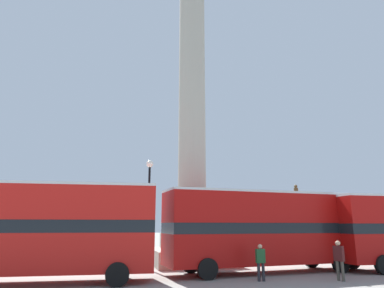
{
  "coord_description": "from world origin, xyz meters",
  "views": [
    {
      "loc": [
        -5.72,
        -22.91,
        2.52
      ],
      "look_at": [
        0.0,
        0.0,
        8.14
      ],
      "focal_mm": 32.0,
      "sensor_mm": 36.0,
      "label": 1
    }
  ],
  "objects_px": {
    "bus_b": "(40,228)",
    "bus_c": "(264,227)",
    "monument_column": "(192,127)",
    "equestrian_statue": "(299,237)",
    "pedestrian_by_plinth": "(339,258)",
    "street_lamp": "(149,205)",
    "pedestrian_near_lamp": "(261,260)"
  },
  "relations": [
    {
      "from": "pedestrian_near_lamp",
      "to": "bus_b",
      "type": "bearing_deg",
      "value": 168.58
    },
    {
      "from": "street_lamp",
      "to": "pedestrian_by_plinth",
      "type": "xyz_separation_m",
      "value": [
        8.24,
        -6.65,
        -2.73
      ]
    },
    {
      "from": "bus_b",
      "to": "street_lamp",
      "type": "xyz_separation_m",
      "value": [
        5.41,
        4.21,
        1.34
      ]
    },
    {
      "from": "pedestrian_near_lamp",
      "to": "pedestrian_by_plinth",
      "type": "relative_size",
      "value": 0.92
    },
    {
      "from": "street_lamp",
      "to": "bus_c",
      "type": "bearing_deg",
      "value": -28.43
    },
    {
      "from": "pedestrian_near_lamp",
      "to": "monument_column",
      "type": "bearing_deg",
      "value": 99.02
    },
    {
      "from": "bus_b",
      "to": "bus_c",
      "type": "bearing_deg",
      "value": 8.73
    },
    {
      "from": "street_lamp",
      "to": "pedestrian_by_plinth",
      "type": "height_order",
      "value": "street_lamp"
    },
    {
      "from": "monument_column",
      "to": "bus_b",
      "type": "xyz_separation_m",
      "value": [
        -8.56,
        -5.75,
        -7.0
      ]
    },
    {
      "from": "monument_column",
      "to": "pedestrian_near_lamp",
      "type": "xyz_separation_m",
      "value": [
        1.47,
        -7.37,
        -8.5
      ]
    },
    {
      "from": "bus_b",
      "to": "bus_c",
      "type": "relative_size",
      "value": 0.91
    },
    {
      "from": "bus_c",
      "to": "street_lamp",
      "type": "bearing_deg",
      "value": 146.55
    },
    {
      "from": "bus_c",
      "to": "equestrian_statue",
      "type": "distance_m",
      "value": 10.36
    },
    {
      "from": "equestrian_statue",
      "to": "pedestrian_by_plinth",
      "type": "relative_size",
      "value": 3.24
    },
    {
      "from": "equestrian_statue",
      "to": "pedestrian_by_plinth",
      "type": "distance_m",
      "value": 12.08
    },
    {
      "from": "bus_c",
      "to": "pedestrian_near_lamp",
      "type": "distance_m",
      "value": 3.29
    },
    {
      "from": "street_lamp",
      "to": "bus_b",
      "type": "bearing_deg",
      "value": -142.12
    },
    {
      "from": "equestrian_statue",
      "to": "pedestrian_by_plinth",
      "type": "height_order",
      "value": "equestrian_statue"
    },
    {
      "from": "monument_column",
      "to": "bus_c",
      "type": "relative_size",
      "value": 2.2
    },
    {
      "from": "pedestrian_by_plinth",
      "to": "pedestrian_near_lamp",
      "type": "bearing_deg",
      "value": 57.5
    },
    {
      "from": "equestrian_statue",
      "to": "street_lamp",
      "type": "distance_m",
      "value": 13.82
    },
    {
      "from": "street_lamp",
      "to": "pedestrian_near_lamp",
      "type": "bearing_deg",
      "value": -51.67
    },
    {
      "from": "bus_b",
      "to": "pedestrian_by_plinth",
      "type": "distance_m",
      "value": 13.94
    },
    {
      "from": "equestrian_statue",
      "to": "monument_column",
      "type": "bearing_deg",
      "value": -174.34
    },
    {
      "from": "equestrian_statue",
      "to": "pedestrian_near_lamp",
      "type": "bearing_deg",
      "value": -139.86
    },
    {
      "from": "street_lamp",
      "to": "pedestrian_by_plinth",
      "type": "distance_m",
      "value": 10.94
    },
    {
      "from": "bus_c",
      "to": "equestrian_statue",
      "type": "xyz_separation_m",
      "value": [
        6.79,
        7.78,
        -0.83
      ]
    },
    {
      "from": "monument_column",
      "to": "pedestrian_by_plinth",
      "type": "distance_m",
      "value": 12.79
    },
    {
      "from": "bus_b",
      "to": "street_lamp",
      "type": "bearing_deg",
      "value": 42.1
    },
    {
      "from": "bus_c",
      "to": "equestrian_statue",
      "type": "height_order",
      "value": "equestrian_statue"
    },
    {
      "from": "bus_c",
      "to": "pedestrian_by_plinth",
      "type": "relative_size",
      "value": 6.3
    },
    {
      "from": "street_lamp",
      "to": "pedestrian_by_plinth",
      "type": "bearing_deg",
      "value": -38.92
    }
  ]
}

